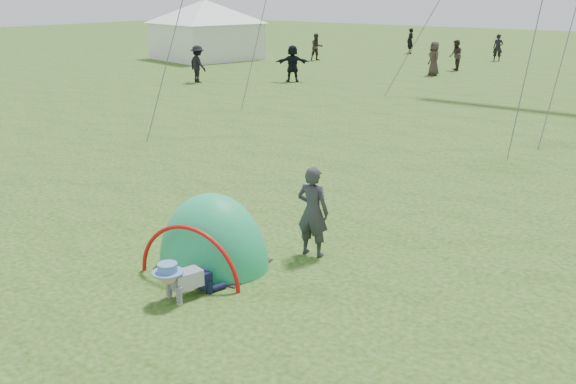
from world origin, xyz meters
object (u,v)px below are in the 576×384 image
Objects in this scene: standing_adult at (313,212)px; event_marquee at (206,27)px; popup_tent at (214,265)px; crawling_toddler at (182,278)px.

standing_adult is 32.67m from event_marquee.
popup_tent is 1.85m from standing_adult.
popup_tent is at bearing 125.77° from crawling_toddler.
standing_adult is (0.56, 2.46, 0.46)m from crawling_toddler.
event_marquee is (-23.61, 24.41, 1.68)m from crawling_toddler.
standing_adult is (1.03, 1.33, 0.78)m from popup_tent.
standing_adult reaches higher than crawling_toddler.
standing_adult is at bearing -30.19° from event_marquee.
popup_tent is at bearing -33.11° from event_marquee.
standing_adult reaches higher than popup_tent.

